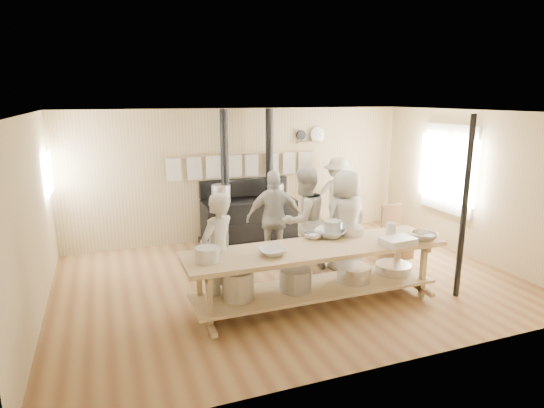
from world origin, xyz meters
name	(u,v)px	position (x,y,z in m)	size (l,w,h in m)	color
ground	(290,281)	(0.00, 0.00, 0.00)	(7.00, 7.00, 0.00)	brown
room_shell	(291,179)	(0.00, 0.00, 1.62)	(7.00, 7.00, 7.00)	tan
window_right	(449,169)	(3.47, 0.60, 1.50)	(0.09, 1.50, 1.65)	beige
left_opening	(49,173)	(-3.45, 2.00, 1.60)	(0.00, 0.90, 0.90)	white
stove	(248,216)	(-0.01, 2.12, 0.52)	(1.90, 0.75, 2.60)	black
towel_rail	(244,162)	(0.00, 2.40, 1.55)	(3.00, 0.04, 0.47)	tan
back_wall_shelf	(311,137)	(1.46, 2.43, 2.00)	(0.63, 0.14, 0.32)	tan
prep_table	(315,270)	(-0.01, -0.90, 0.52)	(3.60, 0.90, 0.85)	tan
support_post	(464,209)	(2.05, -1.35, 1.30)	(0.08, 0.08, 2.60)	black
cook_far_left	(218,253)	(-1.29, -0.60, 0.82)	(0.59, 0.39, 1.63)	#A4A191
cook_left	(304,220)	(0.38, 0.35, 0.86)	(0.84, 0.65, 1.72)	#A4A191
cook_center	(346,220)	(1.05, 0.16, 0.84)	(0.82, 0.53, 1.68)	#A4A191
cook_right	(275,218)	(0.04, 0.79, 0.82)	(0.96, 0.40, 1.63)	#A4A191
cook_by_window	(338,196)	(1.88, 1.95, 0.81)	(1.05, 0.60, 1.62)	#A4A191
chair	(396,242)	(2.22, 0.36, 0.27)	(0.47, 0.47, 0.93)	brown
bowl_white_a	(272,252)	(-0.67, -1.00, 0.89)	(0.36, 0.36, 0.09)	silver
bowl_steel_a	(314,236)	(0.12, -0.57, 0.89)	(0.28, 0.28, 0.09)	silver
bowl_white_b	(331,233)	(0.39, -0.57, 0.91)	(0.45, 0.45, 0.11)	silver
bowl_steel_b	(424,237)	(1.54, -1.19, 0.91)	(0.36, 0.36, 0.11)	silver
roasting_pan	(398,241)	(1.07, -1.23, 0.90)	(0.45, 0.30, 0.10)	#B2B2B7
mixing_bowl_large	(350,230)	(0.71, -0.57, 0.91)	(0.39, 0.39, 0.12)	silver
bucket_galv	(333,229)	(0.43, -0.57, 0.97)	(0.25, 0.25, 0.23)	gray
deep_bowl_enamel	(207,254)	(-1.50, -0.95, 0.94)	(0.29, 0.29, 0.18)	silver
pitcher	(391,230)	(1.18, -0.90, 0.96)	(0.14, 0.14, 0.22)	silver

